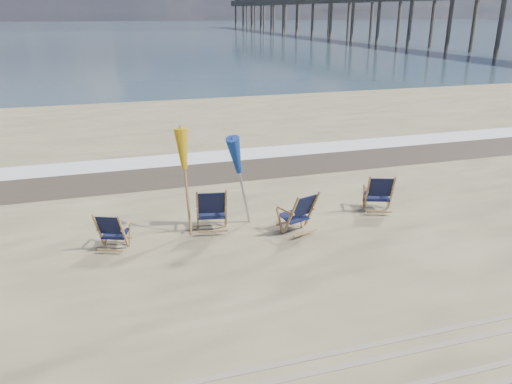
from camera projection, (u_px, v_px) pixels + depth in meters
ocean at (107, 30)px, 124.09m from camera, size 400.00×400.00×0.00m
surf_foam at (202, 157)px, 16.59m from camera, size 200.00×1.40×0.01m
wet_sand_strip at (212, 170)px, 15.25m from camera, size 200.00×2.60×0.00m
tire_tracks at (367, 378)px, 6.63m from camera, size 80.00×1.30×0.01m
beach_chair_0 at (123, 232)px, 9.93m from camera, size 0.78×0.81×0.89m
beach_chair_1 at (226, 210)px, 10.79m from camera, size 0.83×0.90×1.09m
beach_chair_2 at (312, 211)px, 10.84m from camera, size 0.85×0.90×1.02m
beach_chair_3 at (392, 194)px, 11.81m from camera, size 0.88×0.92×1.03m
umbrella_yellow at (185, 155)px, 10.37m from camera, size 0.30×0.30×2.31m
umbrella_blue at (242, 154)px, 10.67m from camera, size 0.30×0.30×2.25m
fishing_pier at (345, 10)px, 84.51m from camera, size 4.40×140.00×9.30m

